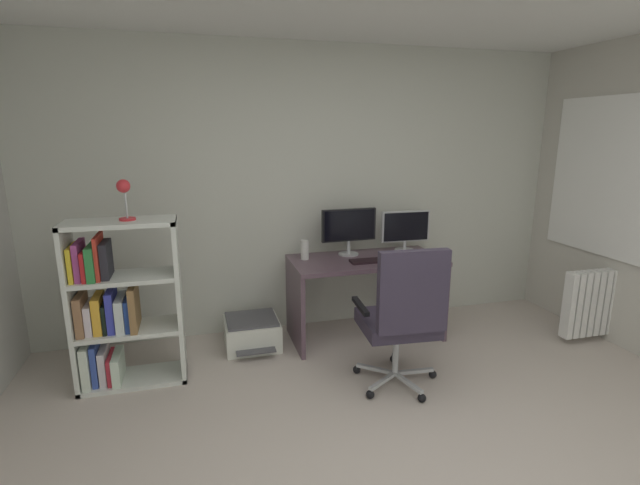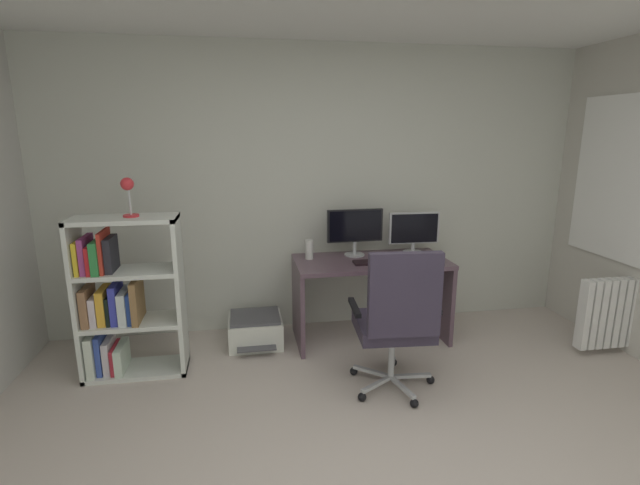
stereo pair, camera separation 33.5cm
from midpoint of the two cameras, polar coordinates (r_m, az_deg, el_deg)
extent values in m
cube|color=beige|center=(4.29, 2.02, 6.39)|extent=(4.86, 0.10, 2.56)
cube|color=#58424F|center=(4.06, 8.64, -2.37)|extent=(1.32, 0.64, 0.04)
cube|color=#58424F|center=(4.02, -0.30, -7.82)|extent=(0.04, 0.61, 0.69)
cube|color=#58424F|center=(4.41, 16.45, -6.47)|extent=(0.04, 0.61, 0.69)
cylinder|color=#B2B5B7|center=(4.17, 6.54, -1.52)|extent=(0.18, 0.18, 0.01)
cylinder|color=#B2B5B7|center=(4.16, 6.57, -0.59)|extent=(0.03, 0.03, 0.13)
cube|color=black|center=(4.11, 6.64, 2.07)|extent=(0.50, 0.05, 0.29)
cube|color=black|center=(4.09, 6.73, 2.01)|extent=(0.47, 0.02, 0.27)
cylinder|color=#B2B5B7|center=(4.36, 13.50, -1.17)|extent=(0.18, 0.18, 0.01)
cylinder|color=#B2B5B7|center=(4.34, 13.53, -0.52)|extent=(0.03, 0.03, 0.09)
cube|color=#B7BABC|center=(4.31, 13.66, 1.74)|extent=(0.46, 0.05, 0.28)
cube|color=black|center=(4.29, 13.76, 1.68)|extent=(0.43, 0.02, 0.26)
cube|color=black|center=(3.95, 9.05, -2.43)|extent=(0.34, 0.13, 0.02)
cube|color=black|center=(4.04, 12.55, -2.10)|extent=(0.07, 0.10, 0.03)
cylinder|color=silver|center=(4.01, 1.05, -0.89)|extent=(0.07, 0.07, 0.17)
cube|color=#B7BABC|center=(3.62, 13.81, -15.68)|extent=(0.30, 0.06, 0.02)
sphere|color=black|center=(3.68, 16.07, -15.96)|extent=(0.06, 0.06, 0.06)
cube|color=#B7BABC|center=(3.70, 11.51, -14.80)|extent=(0.14, 0.29, 0.02)
sphere|color=black|center=(3.86, 11.54, -14.28)|extent=(0.06, 0.06, 0.06)
cube|color=#B7BABC|center=(3.62, 9.13, -15.44)|extent=(0.25, 0.22, 0.02)
sphere|color=black|center=(3.68, 6.86, -15.49)|extent=(0.06, 0.06, 0.06)
cube|color=#B7BABC|center=(3.47, 9.88, -16.82)|extent=(0.27, 0.18, 0.02)
sphere|color=black|center=(3.39, 8.17, -18.33)|extent=(0.06, 0.06, 0.06)
cube|color=#B7BABC|center=(3.47, 12.92, -16.98)|extent=(0.10, 0.30, 0.02)
sphere|color=black|center=(3.39, 14.45, -18.66)|extent=(0.06, 0.06, 0.06)
cylinder|color=#B7BABC|center=(3.49, 11.59, -13.43)|extent=(0.04, 0.04, 0.35)
cube|color=#332B3E|center=(3.40, 11.77, -10.05)|extent=(0.55, 0.50, 0.10)
cube|color=#332B3E|center=(3.05, 13.50, -6.32)|extent=(0.48, 0.11, 0.56)
cube|color=black|center=(3.27, 7.22, -7.96)|extent=(0.07, 0.33, 0.03)
cube|color=black|center=(3.43, 16.34, -7.38)|extent=(0.07, 0.33, 0.03)
cube|color=silver|center=(3.77, -25.16, -6.45)|extent=(0.03, 0.34, 1.21)
cube|color=silver|center=(3.64, -14.23, -6.23)|extent=(0.03, 0.34, 1.21)
cube|color=silver|center=(3.54, -20.55, 2.67)|extent=(0.75, 0.34, 0.03)
cube|color=silver|center=(3.92, -19.09, -14.52)|extent=(0.75, 0.34, 0.03)
cube|color=silver|center=(3.76, -19.55, -9.20)|extent=(0.68, 0.34, 0.03)
cube|color=silver|center=(3.63, -20.04, -3.44)|extent=(0.68, 0.34, 0.03)
cube|color=silver|center=(3.91, -23.78, -12.28)|extent=(0.06, 0.29, 0.31)
cube|color=#364EA6|center=(3.89, -22.99, -12.29)|extent=(0.04, 0.24, 0.31)
cube|color=silver|center=(3.91, -22.17, -12.59)|extent=(0.05, 0.26, 0.25)
cube|color=#C42C3C|center=(3.90, -21.52, -13.03)|extent=(0.03, 0.26, 0.20)
cube|color=silver|center=(3.88, -20.84, -13.04)|extent=(0.06, 0.29, 0.20)
cube|color=#906645|center=(3.76, -24.37, -7.07)|extent=(0.05, 0.26, 0.28)
cube|color=silver|center=(3.78, -23.47, -7.46)|extent=(0.05, 0.26, 0.21)
cube|color=gold|center=(3.75, -22.68, -7.14)|extent=(0.06, 0.24, 0.26)
cube|color=black|center=(3.74, -21.98, -7.54)|extent=(0.03, 0.24, 0.21)
cube|color=#383EB4|center=(3.73, -21.37, -6.85)|extent=(0.05, 0.27, 0.29)
cube|color=silver|center=(3.72, -20.42, -7.26)|extent=(0.06, 0.29, 0.24)
cube|color=#27459B|center=(3.71, -19.70, -7.34)|extent=(0.03, 0.26, 0.23)
cube|color=olive|center=(3.68, -19.12, -6.69)|extent=(0.05, 0.30, 0.32)
cube|color=gold|center=(3.67, -25.06, -1.55)|extent=(0.03, 0.27, 0.24)
cube|color=#9F3F86|center=(3.66, -24.47, -1.33)|extent=(0.04, 0.26, 0.26)
cube|color=red|center=(3.64, -23.87, -1.80)|extent=(0.03, 0.27, 0.20)
cube|color=#2F823F|center=(3.63, -23.19, -1.52)|extent=(0.05, 0.30, 0.24)
cube|color=red|center=(3.62, -22.57, -0.97)|extent=(0.02, 0.28, 0.30)
cube|color=#26252D|center=(3.62, -21.90, -1.33)|extent=(0.05, 0.24, 0.25)
cylinder|color=red|center=(3.53, -19.71, 3.10)|extent=(0.11, 0.11, 0.02)
cylinder|color=silver|center=(3.51, -19.85, 4.77)|extent=(0.01, 0.01, 0.19)
sphere|color=red|center=(3.50, -20.11, 6.76)|extent=(0.09, 0.09, 0.09)
cube|color=silver|center=(4.13, -5.60, -10.77)|extent=(0.46, 0.42, 0.24)
cube|color=#4C4C51|center=(4.07, -5.65, -9.10)|extent=(0.42, 0.39, 0.02)
cube|color=#4C4C51|center=(3.92, -5.30, -12.89)|extent=(0.32, 0.10, 0.01)
cube|color=white|center=(4.46, 31.59, -7.62)|extent=(0.05, 0.10, 0.59)
cube|color=white|center=(4.51, 32.27, -7.51)|extent=(0.05, 0.10, 0.59)
cube|color=white|center=(4.56, 32.94, -7.39)|extent=(0.05, 0.10, 0.59)
cube|color=white|center=(4.61, 33.60, -7.28)|extent=(0.05, 0.10, 0.59)
cube|color=white|center=(4.65, 34.25, -7.17)|extent=(0.05, 0.10, 0.59)
cube|color=white|center=(4.70, 34.88, -7.06)|extent=(0.05, 0.10, 0.59)
cube|color=white|center=(4.75, 35.49, -6.95)|extent=(0.05, 0.10, 0.59)
cube|color=white|center=(4.80, 36.10, -6.85)|extent=(0.05, 0.10, 0.59)
camera|label=1|loc=(0.17, -87.32, 0.64)|focal=26.06mm
camera|label=2|loc=(0.17, 92.68, -0.64)|focal=26.06mm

